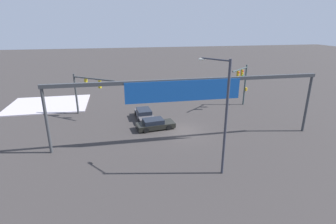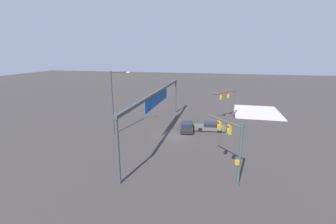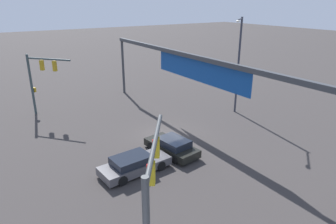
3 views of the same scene
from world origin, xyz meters
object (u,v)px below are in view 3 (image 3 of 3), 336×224
object	(u,v)px
sedan_car_waiting_far	(134,164)
traffic_signal_near_corner	(39,75)
streetlamp_curved_arm	(238,60)
sedan_car_approaching	(172,146)
traffic_signal_opposite_side	(151,190)

from	to	relation	value
sedan_car_waiting_far	traffic_signal_near_corner	bearing A→B (deg)	95.30
streetlamp_curved_arm	sedan_car_approaching	distance (m)	11.80
traffic_signal_near_corner	sedan_car_approaching	bearing A→B (deg)	-16.79
traffic_signal_opposite_side	streetlamp_curved_arm	xyz separation A→B (m)	(-11.87, 16.46, 1.53)
streetlamp_curved_arm	sedan_car_approaching	xyz separation A→B (m)	(3.81, -10.10, -4.76)
traffic_signal_near_corner	traffic_signal_opposite_side	bearing A→B (deg)	-41.61
traffic_signal_opposite_side	sedan_car_approaching	size ratio (longest dim) A/B	1.20
streetlamp_curved_arm	sedan_car_approaching	world-z (taller)	streetlamp_curved_arm
traffic_signal_opposite_side	streetlamp_curved_arm	size ratio (longest dim) A/B	0.59
sedan_car_approaching	streetlamp_curved_arm	bearing A→B (deg)	-77.28
traffic_signal_opposite_side	streetlamp_curved_arm	bearing A→B (deg)	-18.20
traffic_signal_near_corner	streetlamp_curved_arm	world-z (taller)	streetlamp_curved_arm
traffic_signal_near_corner	traffic_signal_opposite_side	distance (m)	21.65
traffic_signal_opposite_side	sedan_car_waiting_far	world-z (taller)	traffic_signal_opposite_side
traffic_signal_opposite_side	sedan_car_waiting_far	distance (m)	8.40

